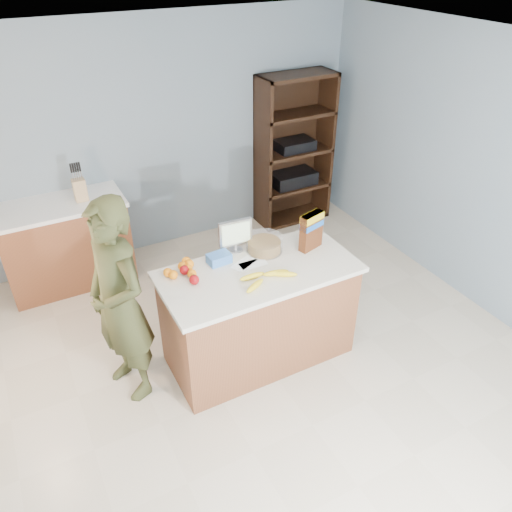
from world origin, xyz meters
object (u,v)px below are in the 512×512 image
person (119,304)px  cereal_box (311,228)px  tv (235,234)px  counter_peninsula (259,318)px  shelving_unit (292,153)px

person → cereal_box: size_ratio=5.24×
person → cereal_box: bearing=68.1°
tv → counter_peninsula: bearing=-83.6°
shelving_unit → cereal_box: bearing=-117.5°
counter_peninsula → cereal_box: cereal_box is taller
shelving_unit → person: 3.22m
shelving_unit → tv: bearing=-132.8°
tv → cereal_box: cereal_box is taller
person → shelving_unit: bearing=107.0°
shelving_unit → tv: 2.34m
counter_peninsula → person: bearing=170.5°
cereal_box → shelving_unit: bearing=62.5°
person → tv: bearing=80.1°
cereal_box → person: bearing=176.7°
counter_peninsula → person: 1.16m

